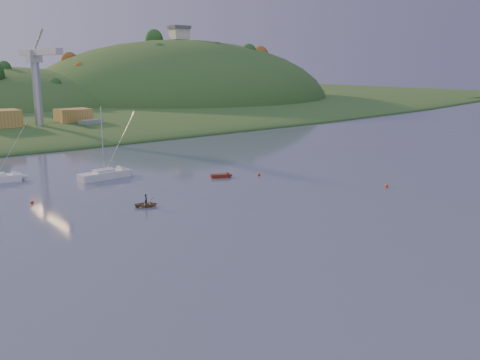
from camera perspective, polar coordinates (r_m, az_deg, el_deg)
ground at (r=55.96m, az=21.02°, el=-8.47°), size 500.00×500.00×0.00m
hill_right at (r=262.42m, az=-6.31°, el=8.09°), size 150.00×130.00×60.00m
hilltop_house at (r=262.11m, az=-6.48°, el=15.39°), size 9.00×7.00×6.45m
wharf at (r=157.07m, az=-19.73°, el=5.07°), size 42.00×16.00×2.40m
shed_east at (r=161.38m, az=-17.36°, el=6.55°), size 9.00×7.00×4.00m
dock_crane at (r=151.68m, az=-20.79°, el=10.83°), size 3.20×28.00×20.30m
sailboat_near at (r=93.14m, az=-14.28°, el=0.61°), size 8.93×3.28×12.15m
canoe at (r=73.86m, az=-9.97°, el=-2.58°), size 3.71×3.23×0.64m
paddler at (r=73.75m, az=-9.98°, el=-2.25°), size 0.54×0.65×1.51m
red_tender at (r=91.61m, az=-1.66°, el=0.47°), size 4.03×2.88×1.31m
work_vessel at (r=155.75m, az=-15.60°, el=5.34°), size 15.50×9.32×3.76m
buoy_0 at (r=87.22m, az=15.39°, el=-0.59°), size 0.50×0.50×0.50m
buoy_1 at (r=92.88m, az=2.03°, el=0.62°), size 0.50×0.50×0.50m
buoy_3 at (r=79.56m, az=-21.29°, el=-2.23°), size 0.50×0.50×0.50m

